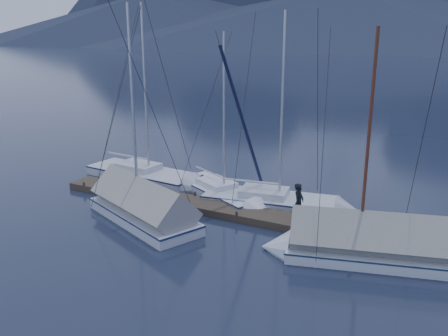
% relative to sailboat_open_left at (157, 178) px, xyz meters
% --- Properties ---
extents(ground, '(1000.00, 1000.00, 0.00)m').
position_rel_sailboat_open_left_xyz_m(ground, '(5.69, -4.60, -0.19)').
color(ground, black).
rests_on(ground, ground).
extents(dock, '(18.00, 1.50, 0.54)m').
position_rel_sailboat_open_left_xyz_m(dock, '(5.69, -2.60, -0.08)').
color(dock, '#382D23').
rests_on(dock, ground).
extents(mooring_posts, '(15.12, 1.52, 0.35)m').
position_rel_sailboat_open_left_xyz_m(mooring_posts, '(5.19, -2.60, 0.16)').
color(mooring_posts, '#382D23').
rests_on(mooring_posts, ground).
extents(sailboat_open_left, '(8.17, 3.44, 10.60)m').
position_rel_sailboat_open_left_xyz_m(sailboat_open_left, '(0.00, 0.00, 0.00)').
color(sailboat_open_left, silver).
rests_on(sailboat_open_left, ground).
extents(sailboat_open_mid, '(6.93, 4.81, 9.00)m').
position_rel_sailboat_open_left_xyz_m(sailboat_open_mid, '(5.06, -0.83, -0.03)').
color(sailboat_open_mid, white).
rests_on(sailboat_open_mid, ground).
extents(sailboat_open_right, '(7.78, 3.53, 9.97)m').
position_rel_sailboat_open_left_xyz_m(sailboat_open_right, '(8.12, -0.43, -0.01)').
color(sailboat_open_right, silver).
rests_on(sailboat_open_right, ground).
extents(sailboat_covered_near, '(7.43, 3.92, 9.24)m').
position_rel_sailboat_open_left_xyz_m(sailboat_covered_near, '(12.12, -4.35, 0.27)').
color(sailboat_covered_near, silver).
rests_on(sailboat_covered_near, ground).
extents(sailboat_covered_far, '(7.57, 4.76, 10.22)m').
position_rel_sailboat_open_left_xyz_m(sailboat_covered_far, '(2.41, -4.88, 0.31)').
color(sailboat_covered_far, silver).
rests_on(sailboat_covered_far, ground).
extents(person, '(0.42, 0.63, 1.69)m').
position_rel_sailboat_open_left_xyz_m(person, '(9.32, -2.71, 1.00)').
color(person, black).
rests_on(person, dock).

